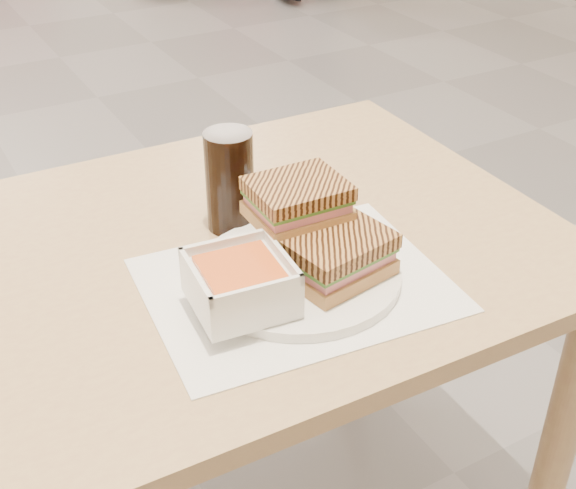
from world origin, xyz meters
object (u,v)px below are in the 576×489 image
main_table (146,334)px  panini_lower (335,254)px  plate (298,273)px  soup_bowl (241,285)px  cola_glass (230,181)px

main_table → panini_lower: 0.31m
plate → soup_bowl: size_ratio=2.13×
main_table → plate: (0.17, -0.13, 0.12)m
plate → soup_bowl: bearing=-162.6°
main_table → plate: plate is taller
panini_lower → plate: bearing=138.7°
soup_bowl → panini_lower: 0.13m
cola_glass → plate: bearing=-84.4°
main_table → cola_glass: 0.25m
main_table → soup_bowl: size_ratio=9.60×
plate → cola_glass: size_ratio=1.83×
plate → soup_bowl: soup_bowl is taller
plate → panini_lower: bearing=-41.3°
soup_bowl → panini_lower: (0.13, -0.00, 0.00)m
cola_glass → panini_lower: bearing=-75.1°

